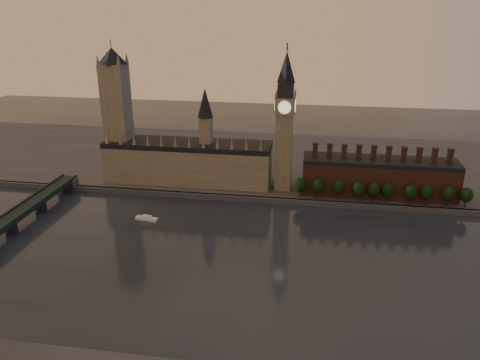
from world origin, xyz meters
name	(u,v)px	position (x,y,z in m)	size (l,w,h in m)	color
ground	(250,267)	(0.00, 0.00, 0.00)	(900.00, 900.00, 0.00)	black
north_bank	(277,162)	(0.00, 178.04, 2.00)	(900.00, 182.00, 4.00)	#48494D
palace_of_westminster	(189,160)	(-64.41, 114.91, 21.63)	(130.00, 30.30, 74.00)	gray
victoria_tower	(117,110)	(-120.00, 115.00, 59.09)	(24.00, 24.00, 108.00)	gray
big_ben	(285,121)	(10.00, 110.00, 56.83)	(15.00, 15.00, 107.00)	gray
chimney_block	(379,176)	(80.00, 110.00, 17.82)	(110.00, 25.00, 37.00)	brown
embankment_tree_0	(300,185)	(23.79, 94.91, 13.47)	(8.60, 8.60, 14.88)	black
embankment_tree_1	(318,186)	(36.43, 94.60, 13.47)	(8.60, 8.60, 14.88)	black
embankment_tree_2	(339,187)	(51.21, 95.18, 13.47)	(8.60, 8.60, 14.88)	black
embankment_tree_3	(358,189)	(64.60, 93.53, 13.47)	(8.60, 8.60, 14.88)	black
embankment_tree_4	(374,189)	(75.34, 94.52, 13.47)	(8.60, 8.60, 14.88)	black
embankment_tree_5	(388,190)	(85.25, 95.09, 13.47)	(8.60, 8.60, 14.88)	black
embankment_tree_6	(410,192)	(100.08, 93.51, 13.47)	(8.60, 8.60, 14.88)	black
embankment_tree_7	(427,192)	(111.22, 94.58, 13.47)	(8.60, 8.60, 14.88)	black
embankment_tree_8	(449,194)	(125.46, 93.95, 13.47)	(8.60, 8.60, 14.88)	black
embankment_tree_9	(466,195)	(136.97, 93.58, 13.47)	(8.60, 8.60, 14.88)	black
river_boat	(147,218)	(-76.70, 48.51, 1.17)	(15.81, 6.71, 3.06)	white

